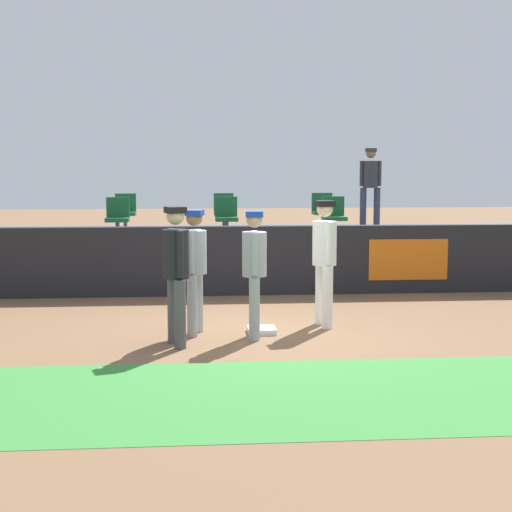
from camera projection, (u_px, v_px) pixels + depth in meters
name	position (u px, v px, depth m)	size (l,w,h in m)	color
ground_plane	(252.00, 335.00, 11.13)	(60.00, 60.00, 0.00)	brown
grass_foreground_strip	(273.00, 395.00, 8.24)	(18.00, 2.80, 0.01)	#388438
first_base	(262.00, 330.00, 11.23)	(0.40, 0.40, 0.08)	white
player_fielder_home	(324.00, 254.00, 11.59)	(0.41, 0.60, 1.89)	white
player_runner_visitor	(195.00, 263.00, 11.03)	(0.41, 0.49, 1.78)	#9EA3AD
player_coach_visitor	(254.00, 265.00, 10.80)	(0.36, 0.50, 1.79)	#9EA3AD
player_umpire	(176.00, 266.00, 10.33)	(0.44, 0.51, 1.87)	#4C4C51
field_wall	(238.00, 261.00, 14.40)	(18.00, 0.26, 1.28)	black
bleacher_platform	(231.00, 254.00, 16.96)	(18.00, 4.80, 0.91)	#59595E
seat_front_center	(226.00, 215.00, 15.72)	(0.45, 0.44, 0.84)	#4C4C51
seat_back_right	(323.00, 209.00, 17.69)	(0.47, 0.44, 0.84)	#4C4C51
seat_back_left	(125.00, 210.00, 17.32)	(0.46, 0.44, 0.84)	#4C4C51
seat_front_left	(118.00, 216.00, 15.54)	(0.46, 0.44, 0.84)	#4C4C51
seat_front_right	(334.00, 215.00, 15.90)	(0.45, 0.44, 0.84)	#4C4C51
seat_back_center	(224.00, 210.00, 17.50)	(0.45, 0.44, 0.84)	#4C4C51
spectator_hooded	(370.00, 181.00, 18.79)	(0.52, 0.39, 1.87)	#33384C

